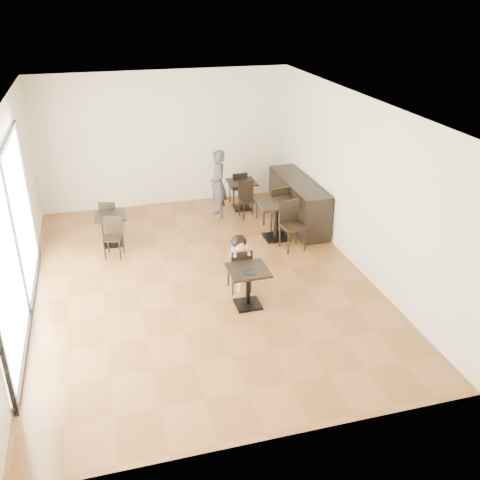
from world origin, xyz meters
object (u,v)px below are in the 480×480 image
object	(u,v)px
child_table	(248,287)
chair_left_a	(110,217)
cafe_table_back	(242,195)
chair_back_a	(238,187)
cafe_table_left	(112,230)
chair_mid_b	(293,226)
child	(239,263)
chair_back_b	(248,200)
chair_left_b	(113,238)
chair_mid_a	(276,207)
cafe_table_mid	(276,220)
adult_patron	(218,184)
child_chair	(239,269)

from	to	relation	value
child_table	chair_left_a	bearing A→B (deg)	120.19
cafe_table_back	chair_back_a	bearing A→B (deg)	90.00
cafe_table_left	chair_mid_b	xyz separation A→B (m)	(3.56, -1.17, 0.17)
child	chair_back_b	world-z (taller)	child
child	chair_mid_b	distance (m)	1.97
cafe_table_back	chair_left_b	xyz separation A→B (m)	(-3.13, -1.75, 0.05)
cafe_table_left	chair_mid_a	distance (m)	3.56
chair_mid_b	cafe_table_mid	bearing A→B (deg)	99.64
child	cafe_table_back	world-z (taller)	child
child_table	chair_back_b	distance (m)	3.81
cafe_table_mid	chair_left_a	bearing A→B (deg)	161.02
cafe_table_back	chair_back_a	distance (m)	0.37
chair_mid_b	chair_back_b	world-z (taller)	chair_mid_b
adult_patron	chair_mid_a	distance (m)	1.47
cafe_table_left	chair_back_b	bearing A→B (deg)	11.69
chair_back_a	chair_back_b	distance (m)	0.91
adult_patron	chair_back_b	world-z (taller)	adult_patron
cafe_table_back	chair_mid_a	xyz separation A→B (m)	(0.42, -1.26, 0.15)
child_chair	chair_left_b	world-z (taller)	child_chair
child_table	chair_mid_b	distance (m)	2.37
child	chair_mid_a	size ratio (longest dim) A/B	1.06
child_table	child	bearing A→B (deg)	90.00
child	chair_mid_a	world-z (taller)	child
cafe_table_back	chair_mid_a	bearing A→B (deg)	-71.42
chair_back_a	chair_back_b	xyz separation A→B (m)	(0.00, -0.91, 0.00)
chair_mid_b	chair_left_a	bearing A→B (deg)	146.93
child_table	cafe_table_mid	size ratio (longest dim) A/B	0.84
child_chair	cafe_table_mid	distance (m)	2.27
cafe_table_back	chair_back_b	distance (m)	0.55
cafe_table_back	chair_left_b	size ratio (longest dim) A/B	0.87
child_chair	chair_mid_a	size ratio (longest dim) A/B	0.84
chair_back_b	chair_left_a	bearing A→B (deg)	178.89
child	chair_back_a	xyz separation A→B (m)	(1.06, 4.03, -0.11)
child	chair_mid_b	xyz separation A→B (m)	(1.48, 1.30, -0.03)
cafe_table_back	chair_mid_a	world-z (taller)	chair_mid_a
chair_left_a	chair_back_b	bearing A→B (deg)	-162.60
cafe_table_left	chair_mid_a	bearing A→B (deg)	-1.05
chair_left_b	child_chair	bearing A→B (deg)	-27.10
adult_patron	cafe_table_back	distance (m)	0.84
child_chair	chair_left_a	size ratio (longest dim) A/B	1.06
cafe_table_mid	chair_mid_b	bearing A→B (deg)	-73.04
chair_left_a	adult_patron	bearing A→B (deg)	-156.41
child_table	child_chair	distance (m)	0.55
cafe_table_mid	chair_left_a	xyz separation A→B (m)	(-3.39, 1.17, -0.02)
cafe_table_left	chair_left_a	distance (m)	0.55
cafe_table_mid	child_chair	bearing A→B (deg)	-125.44
cafe_table_left	chair_back_b	distance (m)	3.20
cafe_table_left	chair_back_b	xyz separation A→B (m)	(3.13, 0.65, 0.09)
cafe_table_mid	cafe_table_left	size ratio (longest dim) A/B	1.25
cafe_table_back	cafe_table_left	bearing A→B (deg)	-159.06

